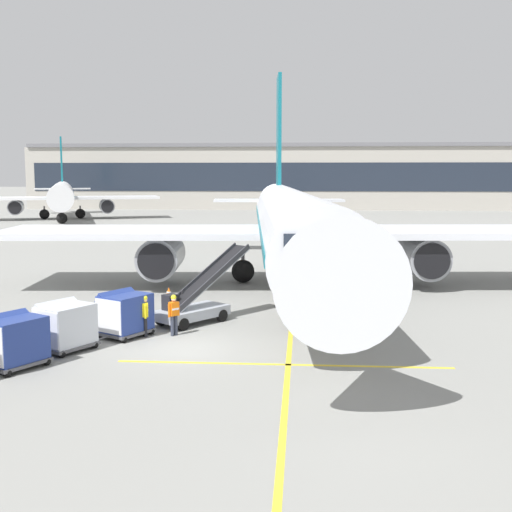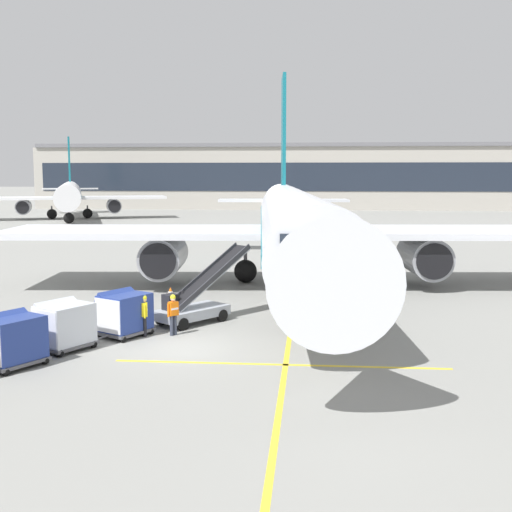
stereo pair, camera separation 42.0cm
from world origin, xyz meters
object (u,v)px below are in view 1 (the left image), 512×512
object	(u,v)px
parked_airplane	(291,224)
ground_crew_by_carts	(145,313)
baggage_cart_lead	(124,313)
baggage_cart_second	(65,325)
distant_airplane	(62,195)
ground_crew_by_loader	(174,312)
belt_loader	(195,303)
baggage_cart_third	(13,340)
safety_cone_engine_keepout	(169,293)

from	to	relation	value
parked_airplane	ground_crew_by_carts	size ratio (longest dim) A/B	25.97
baggage_cart_lead	ground_crew_by_carts	size ratio (longest dim) A/B	1.58
baggage_cart_lead	ground_crew_by_carts	xyz separation A→B (m)	(0.87, 0.01, -0.00)
baggage_cart_second	ground_crew_by_carts	world-z (taller)	baggage_cart_second
distant_airplane	ground_crew_by_loader	bearing A→B (deg)	-65.85
belt_loader	ground_crew_by_loader	world-z (taller)	belt_loader
parked_airplane	belt_loader	bearing A→B (deg)	-111.90
baggage_cart_lead	ground_crew_by_carts	bearing A→B (deg)	0.45
belt_loader	baggage_cart_third	bearing A→B (deg)	-125.31
parked_airplane	baggage_cart_lead	world-z (taller)	parked_airplane
ground_crew_by_carts	safety_cone_engine_keepout	bearing A→B (deg)	94.93
baggage_cart_second	ground_crew_by_carts	xyz separation A→B (m)	(2.57, 2.30, -0.00)
baggage_cart_second	safety_cone_engine_keepout	size ratio (longest dim) A/B	4.22
baggage_cart_third	ground_crew_by_carts	distance (m)	5.82
belt_loader	parked_airplane	bearing A→B (deg)	68.10
belt_loader	safety_cone_engine_keepout	distance (m)	5.92
baggage_cart_third	safety_cone_engine_keepout	bearing A→B (deg)	77.41
belt_loader	distant_airplane	distance (m)	72.42
ground_crew_by_loader	distant_airplane	size ratio (longest dim) A/B	0.05
baggage_cart_third	baggage_cart_lead	bearing A→B (deg)	59.93
baggage_cart_lead	distant_airplane	distance (m)	73.87
distant_airplane	ground_crew_by_carts	bearing A→B (deg)	-66.75
baggage_cart_lead	ground_crew_by_loader	xyz separation A→B (m)	(2.03, 0.26, -0.00)
belt_loader	ground_crew_by_carts	xyz separation A→B (m)	(-1.65, -2.71, 0.08)
parked_airplane	baggage_cart_third	distance (m)	20.17
parked_airplane	baggage_cart_third	world-z (taller)	parked_airplane
baggage_cart_third	ground_crew_by_loader	distance (m)	6.77
belt_loader	safety_cone_engine_keepout	size ratio (longest dim) A/B	7.33
baggage_cart_lead	ground_crew_by_carts	distance (m)	0.87
baggage_cart_lead	belt_loader	bearing A→B (deg)	47.15
baggage_cart_lead	safety_cone_engine_keepout	bearing A→B (deg)	88.78
baggage_cart_lead	safety_cone_engine_keepout	world-z (taller)	baggage_cart_lead
baggage_cart_lead	baggage_cart_third	xyz separation A→B (m)	(-2.67, -4.61, 0.00)
baggage_cart_second	distant_airplane	bearing A→B (deg)	110.77
baggage_cart_second	ground_crew_by_carts	distance (m)	3.44
baggage_cart_lead	baggage_cart_second	size ratio (longest dim) A/B	1.00
baggage_cart_second	baggage_cart_third	distance (m)	2.52
safety_cone_engine_keepout	baggage_cart_lead	bearing A→B (deg)	-91.22
baggage_cart_lead	safety_cone_engine_keepout	xyz separation A→B (m)	(0.17, 8.12, -0.68)
baggage_cart_lead	baggage_cart_second	world-z (taller)	same
parked_airplane	distant_airplane	xyz separation A→B (m)	(-35.08, 55.09, -0.18)
baggage_cart_lead	ground_crew_by_loader	bearing A→B (deg)	7.30
belt_loader	safety_cone_engine_keepout	bearing A→B (deg)	113.55
ground_crew_by_carts	distant_airplane	size ratio (longest dim) A/B	0.05
ground_crew_by_loader	safety_cone_engine_keepout	distance (m)	8.10
parked_airplane	safety_cone_engine_keepout	size ratio (longest dim) A/B	69.31
baggage_cart_second	ground_crew_by_loader	world-z (taller)	baggage_cart_second
belt_loader	safety_cone_engine_keepout	xyz separation A→B (m)	(-2.35, 5.40, -0.60)
baggage_cart_third	ground_crew_by_loader	world-z (taller)	baggage_cart_third
belt_loader	baggage_cart_second	size ratio (longest dim) A/B	1.74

